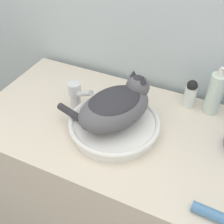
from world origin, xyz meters
TOP-DOWN VIEW (x-y plane):
  - vanity_counter at (0.00, 0.31)m, footprint 1.16×0.62m
  - sink_basin at (-0.00, 0.28)m, footprint 0.35×0.35m
  - cat at (-0.00, 0.29)m, footprint 0.37×0.35m
  - faucet at (-0.20, 0.34)m, footprint 0.13×0.07m
  - deodorant_stick at (0.23, 0.55)m, footprint 0.05×0.05m
  - soap_pump_bottle at (0.32, 0.55)m, footprint 0.06×0.06m
  - cream_tube at (0.43, 0.07)m, footprint 0.15×0.04m

SIDE VIEW (x-z plane):
  - vanity_counter at x=0.00m, z-range 0.00..0.81m
  - cream_tube at x=0.43m, z-range 0.81..0.85m
  - sink_basin at x=0.00m, z-range 0.82..0.87m
  - deodorant_stick at x=0.23m, z-range 0.81..0.94m
  - faucet at x=-0.20m, z-range 0.82..0.95m
  - soap_pump_bottle at x=0.32m, z-range 0.80..1.02m
  - cat at x=0.00m, z-range 0.86..1.02m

